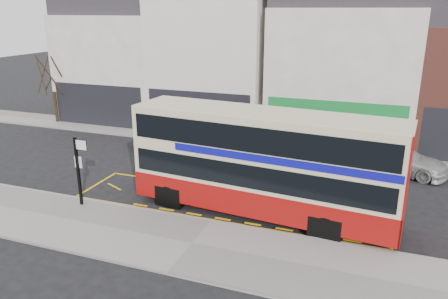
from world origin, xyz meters
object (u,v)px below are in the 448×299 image
at_px(double_decker_bus, 264,162).
at_px(car_grey, 208,138).
at_px(bus_stop_post, 79,165).
at_px(car_white, 397,158).
at_px(car_silver, 166,137).
at_px(street_tree_right, 347,100).
at_px(street_tree_left, 51,64).

distance_m(double_decker_bus, car_grey, 9.75).
distance_m(double_decker_bus, bus_stop_post, 7.99).
relative_size(bus_stop_post, car_white, 0.60).
bearing_deg(car_silver, street_tree_right, -88.26).
relative_size(car_white, street_tree_left, 0.78).
relative_size(bus_stop_post, street_tree_right, 0.69).
xyz_separation_m(car_silver, car_grey, (2.58, 0.72, 0.03)).
height_order(double_decker_bus, car_silver, double_decker_bus).
relative_size(car_silver, street_tree_right, 0.89).
bearing_deg(street_tree_right, car_white, -47.53).
bearing_deg(double_decker_bus, car_white, 59.20).
height_order(car_silver, car_white, car_white).
bearing_deg(car_grey, street_tree_right, -67.60).
xyz_separation_m(bus_stop_post, car_white, (13.13, 9.64, -1.26)).
xyz_separation_m(car_silver, car_white, (13.73, 0.46, 0.07)).
bearing_deg(street_tree_right, bus_stop_post, -127.51).
height_order(car_silver, street_tree_right, street_tree_right).
xyz_separation_m(bus_stop_post, car_silver, (-0.60, 9.17, -1.33)).
relative_size(car_white, street_tree_right, 1.15).
bearing_deg(bus_stop_post, street_tree_right, 54.04).
distance_m(car_silver, car_white, 13.73).
relative_size(car_grey, car_white, 0.83).
relative_size(bus_stop_post, street_tree_left, 0.47).
height_order(bus_stop_post, street_tree_right, street_tree_right).
bearing_deg(car_white, street_tree_right, 60.34).
bearing_deg(car_white, bus_stop_post, 144.16).
relative_size(bus_stop_post, car_grey, 0.72).
xyz_separation_m(street_tree_left, street_tree_right, (21.36, 1.24, -1.48)).
distance_m(bus_stop_post, street_tree_right, 16.48).
height_order(car_grey, street_tree_right, street_tree_right).
relative_size(car_grey, street_tree_right, 0.96).
height_order(car_grey, street_tree_left, street_tree_left).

